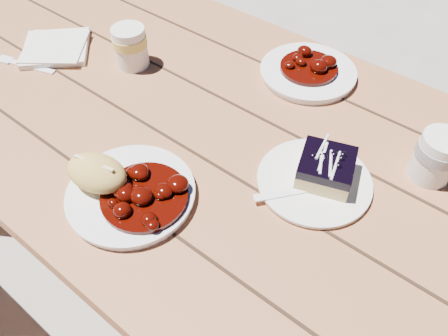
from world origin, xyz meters
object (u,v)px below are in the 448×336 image
Objects in this scene: blueberry_cake at (326,168)px; second_cup at (131,47)px; main_plate at (131,195)px; picnic_table at (228,186)px; bread_roll at (97,173)px; dessert_plate at (314,181)px; second_plate at (308,73)px; coffee_cup at (436,157)px.

blueberry_cake is 1.25× the size of second_cup.
picnic_table is at bearing 80.46° from main_plate.
blueberry_cake is at bearing 44.54° from main_plate.
second_cup reaches higher than bread_roll.
main_plate is at bearing -99.54° from picnic_table.
dessert_plate reaches higher than picnic_table.
bread_roll reaches higher than blueberry_cake.
second_plate reaches higher than dessert_plate.
bread_roll is 0.38m from dessert_plate.
picnic_table is at bearing -8.66° from second_cup.
main_plate is at bearing -136.08° from coffee_cup.
picnic_table is 0.29m from main_plate.
second_plate is (0.06, 0.49, 0.00)m from main_plate.
second_cup is at bearing -147.87° from second_plate.
picnic_table is at bearing 164.20° from blueberry_cake.
dessert_plate is at bearing -0.90° from picnic_table.
blueberry_cake reaches higher than main_plate.
picnic_table is 0.29m from blueberry_cake.
main_plate is 0.54m from coffee_cup.
dessert_plate is at bearing -142.80° from blueberry_cake.
second_cup is (-0.53, 0.04, 0.01)m from blueberry_cake.
coffee_cup is 0.35m from second_plate.
second_cup reaches higher than dessert_plate.
blueberry_cake is (0.01, 0.01, 0.03)m from dessert_plate.
bread_roll is at bearing -158.08° from blueberry_cake.
bread_roll is (-0.05, -0.02, 0.04)m from main_plate.
main_plate is 1.87× the size of blueberry_cake.
blueberry_cake is at bearing 56.31° from dessert_plate.
bread_roll is 0.56× the size of dessert_plate.
dessert_plate is 0.22m from coffee_cup.
picnic_table is at bearing 179.10° from dessert_plate.
blueberry_cake reaches higher than dessert_plate.
dessert_plate is (0.29, 0.25, -0.04)m from bread_roll.
bread_roll is 0.53× the size of second_plate.
picnic_table is 0.32m from second_plate.
main_plate is at bearing -96.96° from second_plate.
dessert_plate is at bearing -136.04° from coffee_cup.
bread_roll is 0.53m from second_plate.
second_plate is (-0.17, 0.27, 0.00)m from dessert_plate.
main_plate is 2.34× the size of second_cup.
picnic_table is at bearing -157.53° from coffee_cup.
picnic_table is 9.45× the size of second_plate.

